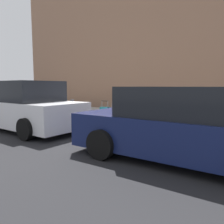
# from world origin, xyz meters

# --- Properties ---
(ground_plane) EXTENTS (40.00, 40.00, 0.00)m
(ground_plane) POSITION_xyz_m (0.00, 0.00, 0.00)
(ground_plane) COLOR black
(sidewalk_curb) EXTENTS (18.00, 5.00, 0.14)m
(sidewalk_curb) POSITION_xyz_m (0.00, -2.50, 0.07)
(sidewalk_curb) COLOR #9E9B93
(sidewalk_curb) RESTS_ON ground_plane
(building_facade_sidewalk_side) EXTENTS (24.00, 3.00, 9.13)m
(building_facade_sidewalk_side) POSITION_xyz_m (0.00, -7.30, 4.57)
(building_facade_sidewalk_side) COLOR #936B51
(building_facade_sidewalk_side) RESTS_ON ground_plane
(suitcase_olive_0) EXTENTS (0.39, 0.23, 0.90)m
(suitcase_olive_0) POSITION_xyz_m (-3.01, -0.69, 0.46)
(suitcase_olive_0) COLOR #59601E
(suitcase_olive_0) RESTS_ON sidewalk_curb
(suitcase_red_1) EXTENTS (0.43, 0.23, 0.77)m
(suitcase_red_1) POSITION_xyz_m (-2.54, -0.67, 0.41)
(suitcase_red_1) COLOR red
(suitcase_red_1) RESTS_ON sidewalk_curb
(suitcase_maroon_2) EXTENTS (0.45, 0.19, 0.77)m
(suitcase_maroon_2) POSITION_xyz_m (-2.04, -0.55, 0.41)
(suitcase_maroon_2) COLOR maroon
(suitcase_maroon_2) RESTS_ON sidewalk_curb
(suitcase_black_3) EXTENTS (0.51, 0.25, 0.97)m
(suitcase_black_3) POSITION_xyz_m (-1.49, -0.64, 0.49)
(suitcase_black_3) COLOR black
(suitcase_black_3) RESTS_ON sidewalk_curb
(suitcase_navy_4) EXTENTS (0.39, 0.23, 0.95)m
(suitcase_navy_4) POSITION_xyz_m (-0.98, -0.69, 0.45)
(suitcase_navy_4) COLOR navy
(suitcase_navy_4) RESTS_ON sidewalk_curb
(suitcase_silver_5) EXTENTS (0.42, 0.21, 0.76)m
(suitcase_silver_5) POSITION_xyz_m (-0.51, -0.69, 0.42)
(suitcase_silver_5) COLOR #9EA0A8
(suitcase_silver_5) RESTS_ON sidewalk_curb
(suitcase_teal_6) EXTENTS (0.36, 0.22, 0.83)m
(suitcase_teal_6) POSITION_xyz_m (-0.05, -0.60, 0.43)
(suitcase_teal_6) COLOR #0F606B
(suitcase_teal_6) RESTS_ON sidewalk_curb
(fire_hydrant) EXTENTS (0.39, 0.21, 0.71)m
(fire_hydrant) POSITION_xyz_m (0.89, -0.61, 0.51)
(fire_hydrant) COLOR #99999E
(fire_hydrant) RESTS_ON sidewalk_curb
(bollard_post) EXTENTS (0.17, 0.17, 0.82)m
(bollard_post) POSITION_xyz_m (1.63, -0.46, 0.55)
(bollard_post) COLOR #333338
(bollard_post) RESTS_ON sidewalk_curb
(parking_meter) EXTENTS (0.12, 0.09, 1.27)m
(parking_meter) POSITION_xyz_m (-4.19, -0.86, 0.97)
(parking_meter) COLOR slate
(parking_meter) RESTS_ON sidewalk_curb
(parked_car_navy_0) EXTENTS (4.59, 2.18, 1.53)m
(parked_car_navy_0) POSITION_xyz_m (-3.91, 1.75, 0.72)
(parked_car_navy_0) COLOR #141E4C
(parked_car_navy_0) RESTS_ON ground_plane
(parked_car_white_1) EXTENTS (4.39, 2.10, 1.70)m
(parked_car_white_1) POSITION_xyz_m (1.59, 1.75, 0.79)
(parked_car_white_1) COLOR silver
(parked_car_white_1) RESTS_ON ground_plane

